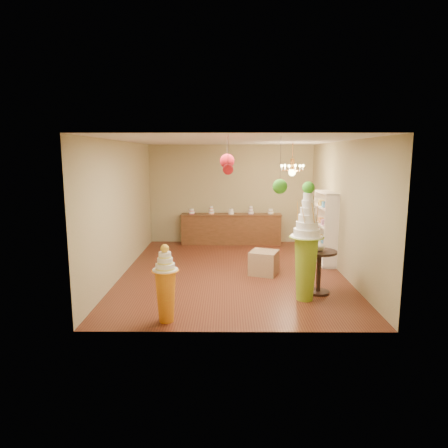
{
  "coord_description": "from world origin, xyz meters",
  "views": [
    {
      "loc": [
        -0.14,
        -9.02,
        2.69
      ],
      "look_at": [
        -0.2,
        0.0,
        1.13
      ],
      "focal_mm": 32.0,
      "sensor_mm": 36.0,
      "label": 1
    }
  ],
  "objects_px": {
    "pedestal_orange": "(166,289)",
    "sideboard": "(231,228)",
    "round_table": "(319,266)",
    "pedestal_green": "(306,254)"
  },
  "relations": [
    {
      "from": "pedestal_green",
      "to": "pedestal_orange",
      "type": "xyz_separation_m",
      "value": [
        -2.46,
        -1.01,
        -0.35
      ]
    },
    {
      "from": "round_table",
      "to": "sideboard",
      "type": "bearing_deg",
      "value": 110.55
    },
    {
      "from": "pedestal_green",
      "to": "round_table",
      "type": "relative_size",
      "value": 2.58
    },
    {
      "from": "pedestal_green",
      "to": "sideboard",
      "type": "relative_size",
      "value": 0.73
    },
    {
      "from": "pedestal_green",
      "to": "round_table",
      "type": "height_order",
      "value": "pedestal_green"
    },
    {
      "from": "pedestal_orange",
      "to": "sideboard",
      "type": "xyz_separation_m",
      "value": [
        1.12,
        5.82,
        -0.07
      ]
    },
    {
      "from": "pedestal_green",
      "to": "sideboard",
      "type": "height_order",
      "value": "pedestal_green"
    },
    {
      "from": "round_table",
      "to": "pedestal_green",
      "type": "bearing_deg",
      "value": -132.93
    },
    {
      "from": "pedestal_green",
      "to": "round_table",
      "type": "xyz_separation_m",
      "value": [
        0.33,
        0.36,
        -0.33
      ]
    },
    {
      "from": "pedestal_orange",
      "to": "sideboard",
      "type": "distance_m",
      "value": 5.93
    }
  ]
}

